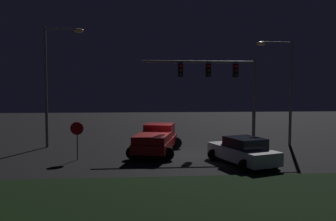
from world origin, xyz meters
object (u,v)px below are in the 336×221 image
Objects in this scene: pickup_truck at (157,138)px; car_sedan at (243,151)px; street_lamp_left at (54,72)px; street_lamp_right at (283,79)px; stop_sign at (77,133)px; traffic_signal_gantry at (221,79)px.

car_sedan is at bearing -114.70° from pickup_truck.
street_lamp_left is (-11.74, 6.36, 4.62)m from car_sedan.
stop_sign is (-14.11, -3.89, -3.34)m from street_lamp_right.
traffic_signal_gantry reaches higher than pickup_truck.
pickup_truck is 6.50m from traffic_signal_gantry.
pickup_truck is 10.41m from street_lamp_right.
pickup_truck is at bearing -166.89° from street_lamp_right.
street_lamp_left is at bearing 177.98° from street_lamp_right.
pickup_truck reaches higher than car_sedan.
street_lamp_left is 16.61m from street_lamp_right.
street_lamp_right is at bearing -2.02° from street_lamp_left.
traffic_signal_gantry is at bearing 21.95° from stop_sign.
car_sedan is 9.49m from stop_sign.
traffic_signal_gantry is at bearing -52.51° from pickup_truck.
traffic_signal_gantry is 3.73× the size of stop_sign.
stop_sign is at bearing -164.59° from street_lamp_right.
stop_sign is at bearing -158.05° from traffic_signal_gantry.
street_lamp_left reaches higher than stop_sign.
traffic_signal_gantry is at bearing -3.18° from street_lamp_left.
car_sedan is at bearing -11.49° from stop_sign.
street_lamp_left is (-7.19, 2.77, 4.37)m from pickup_truck.
car_sedan is 0.56× the size of street_lamp_left.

